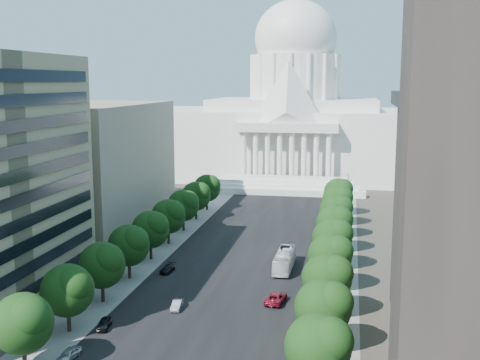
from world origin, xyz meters
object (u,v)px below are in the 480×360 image
Objects in this scene: car_silver at (177,305)px; car_red at (276,298)px; car_dark_a at (104,324)px; city_bus at (284,260)px; car_dark_b at (168,269)px; car_parked at (69,354)px.

car_silver is 0.68× the size of car_red.
car_red is at bearing 24.49° from car_dark_a.
car_dark_b is at bearing -163.89° from city_bus.
car_red is (23.28, 14.65, 0.10)m from car_dark_a.
car_dark_a is 0.33× the size of city_bus.
car_red reaches higher than car_dark_b.
car_red is at bearing 15.90° from car_silver.
city_bus reaches higher than car_dark_b.
car_parked is at bearing -118.62° from car_silver.
car_red is 17.95m from city_bus.
car_silver is 0.89× the size of car_dark_b.
car_dark_a is 39.69m from city_bus.
car_dark_b is at bearing 79.53° from car_dark_a.
car_dark_b is (1.29, 26.71, -0.06)m from car_dark_a.
car_parked reaches higher than car_dark_b.
car_red is at bearing -87.22° from city_bus.
car_dark_a is 26.74m from car_dark_b.
car_silver reaches higher than car_dark_b.
car_dark_b is (-6.98, 17.54, -0.01)m from car_silver.
car_parked is at bearing -117.67° from city_bus.
car_parked is (-23.78, -24.81, -0.11)m from car_red.
car_dark_a is 1.01× the size of car_parked.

